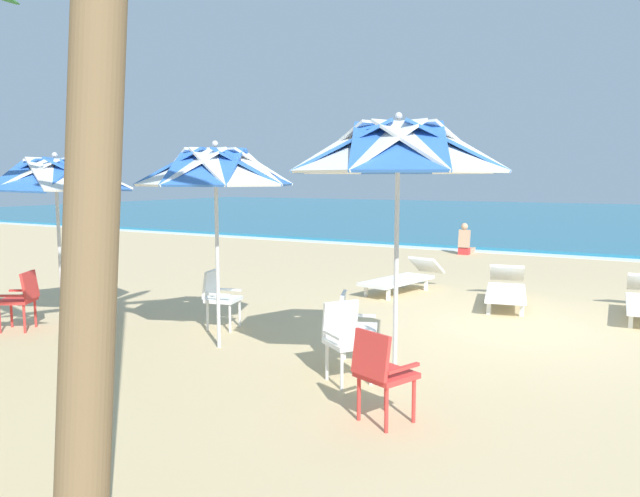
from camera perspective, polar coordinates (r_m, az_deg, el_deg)
The scene contains 14 objects.
ground_plane at distance 9.37m, azimuth 17.86°, elevation -7.22°, with size 80.00×80.00×0.00m, color #D3B784.
sea at distance 36.43m, azimuth 26.33°, elevation 2.66°, with size 80.00×36.00×0.10m, color teal.
surf_foam at distance 18.24m, azimuth 23.45°, elevation -0.74°, with size 80.00×0.70×0.01m, color white.
beach_umbrella_0 at distance 6.28m, azimuth 7.47°, elevation 9.25°, with size 2.30×2.30×2.88m.
plastic_chair_0 at distance 6.56m, azimuth 2.48°, elevation -8.38°, with size 0.63×0.62×0.87m.
plastic_chair_1 at distance 7.12m, azimuth 3.11°, elevation -7.17°, with size 0.59×0.57×0.87m.
plastic_chair_2 at distance 5.48m, azimuth 5.87°, elevation -11.49°, with size 0.57×0.59×0.87m.
beach_umbrella_1 at distance 7.73m, azimuth -9.96°, elevation 7.41°, with size 2.01×2.01×2.68m.
plastic_chair_3 at distance 8.90m, azimuth -9.63°, elevation -4.44°, with size 0.56×0.53×0.87m.
beach_umbrella_2 at distance 9.60m, azimuth -23.95°, elevation 6.30°, with size 2.16×2.16×2.58m.
plastic_chair_4 at distance 9.70m, azimuth -26.66°, elevation -4.14°, with size 0.62×0.61×0.87m.
sun_lounger_1 at distance 10.92m, azimuth 17.38°, elevation -3.72°, with size 1.03×2.23×0.62m.
sun_lounger_2 at distance 11.72m, azimuth 7.93°, elevation -2.78°, with size 1.09×2.23×0.62m.
beachgoer_seated at distance 17.91m, azimuth 13.75°, elevation 0.42°, with size 0.30×0.93×0.92m.
Camera 1 is at (1.70, -8.94, 2.21)m, focal length 33.46 mm.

